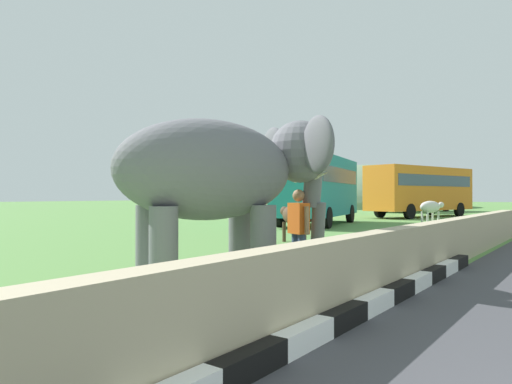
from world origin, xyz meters
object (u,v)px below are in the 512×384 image
bus_orange (421,188)px  bus_white (416,189)px  elephant (226,173)px  person_handler (299,228)px  cow_mid (431,207)px  bus_teal (318,185)px  cow_near (294,216)px

bus_orange → bus_white: 10.51m
elephant → person_handler: elephant is taller
elephant → cow_mid: bearing=6.5°
bus_orange → cow_mid: bearing=-158.9°
elephant → person_handler: 1.83m
elephant → bus_white: size_ratio=0.40×
bus_orange → elephant: bearing=-169.6°
elephant → bus_white: (36.75, 8.37, 0.16)m
bus_orange → person_handler: bearing=-167.8°
person_handler → bus_teal: bus_teal is taller
person_handler → bus_white: bearing=14.2°
person_handler → cow_near: (5.22, 3.40, -0.06)m
bus_orange → cow_near: (-20.18, -2.11, -1.21)m
cow_near → cow_mid: (13.35, -0.52, 0.00)m
person_handler → cow_near: bearing=33.1°
person_handler → bus_orange: 26.01m
bus_orange → cow_mid: 7.41m
cow_near → cow_mid: size_ratio=0.93×
elephant → person_handler: bearing=-22.4°
person_handler → bus_teal: 15.51m
person_handler → bus_white: bus_white is taller
elephant → bus_teal: size_ratio=0.48×
elephant → cow_near: size_ratio=2.27×
bus_teal → bus_white: (21.66, 1.73, 0.00)m
bus_teal → bus_orange: 11.85m
bus_teal → cow_near: 9.36m
bus_teal → bus_white: size_ratio=0.82×
elephant → bus_orange: 27.26m
cow_near → person_handler: bearing=-146.9°
elephant → cow_mid: size_ratio=2.10×
cow_near → cow_mid: bearing=-2.2°
person_handler → bus_orange: (25.39, 5.51, 1.16)m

